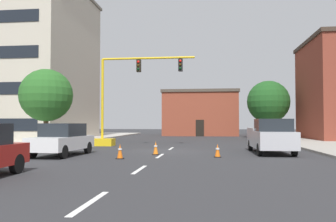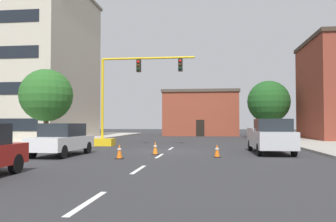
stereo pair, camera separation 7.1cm
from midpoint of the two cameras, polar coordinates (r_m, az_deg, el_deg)
ground_plane at (r=21.68m, az=-0.15°, el=-6.64°), size 160.00×160.00×0.00m
sidewalk_left at (r=32.83m, az=-19.25°, el=-4.83°), size 6.00×56.00×0.14m
sidewalk_right at (r=30.88m, az=24.15°, el=-4.95°), size 6.00×56.00×0.14m
lane_stripe_seg_0 at (r=8.10m, az=-12.78°, el=-14.41°), size 0.16×2.40×0.01m
lane_stripe_seg_1 at (r=13.33m, az=-4.69°, el=-9.53°), size 0.16×2.40×0.01m
lane_stripe_seg_2 at (r=18.72m, az=-1.29°, el=-7.36°), size 0.16×2.40×0.01m
lane_stripe_seg_3 at (r=24.16m, az=0.58°, el=-6.15°), size 0.16×2.40×0.01m
building_tall_left at (r=41.45m, az=-22.19°, el=7.14°), size 12.72×14.28×16.44m
building_brick_center at (r=51.05m, az=5.47°, el=-0.38°), size 10.60×9.17×6.35m
traffic_signal_gantry at (r=27.21m, az=-8.66°, el=-1.07°), size 8.07×1.20×6.83m
tree_right_far at (r=42.05m, az=16.21°, el=1.45°), size 4.90×4.90×6.69m
tree_left_near at (r=27.84m, az=-19.24°, el=2.43°), size 3.96×3.96×5.84m
pickup_truck_silver at (r=21.12m, az=16.49°, el=-4.03°), size 2.09×5.43×1.99m
sedan_white_mid_left at (r=19.66m, az=-16.85°, el=-4.43°), size 2.07×4.59×1.74m
traffic_cone_roadside_a at (r=18.12m, az=8.15°, el=-6.46°), size 0.36×0.36×0.69m
traffic_cone_roadside_b at (r=19.42m, az=-1.99°, el=-6.09°), size 0.36×0.36×0.75m
traffic_cone_roadside_c at (r=17.32m, az=-7.85°, el=-6.57°), size 0.36×0.36×0.75m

